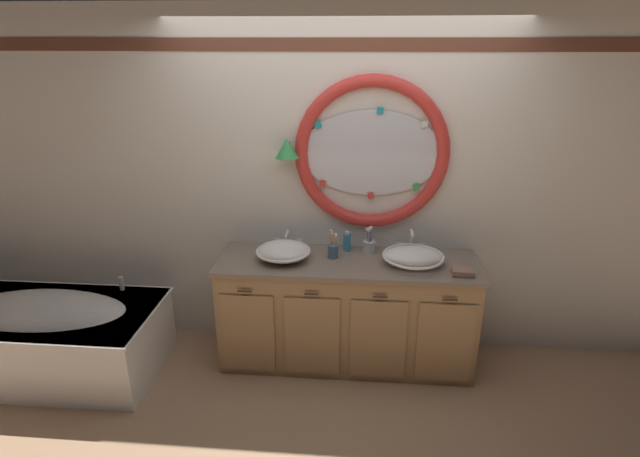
{
  "coord_description": "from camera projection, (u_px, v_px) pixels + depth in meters",
  "views": [
    {
      "loc": [
        0.16,
        -3.04,
        2.36
      ],
      "look_at": [
        -0.12,
        0.25,
        1.09
      ],
      "focal_mm": 27.91,
      "sensor_mm": 36.0,
      "label": 1
    }
  ],
  "objects": [
    {
      "name": "toothbrush_holder_left",
      "position": [
        333.0,
        250.0,
        3.65
      ],
      "size": [
        0.08,
        0.08,
        0.23
      ],
      "color": "slate",
      "rests_on": "vanity_counter"
    },
    {
      "name": "faucet_set_right",
      "position": [
        411.0,
        243.0,
        3.74
      ],
      "size": [
        0.23,
        0.15,
        0.18
      ],
      "color": "silver",
      "rests_on": "vanity_counter"
    },
    {
      "name": "sink_basin_right",
      "position": [
        413.0,
        256.0,
        3.54
      ],
      "size": [
        0.44,
        0.44,
        0.12
      ],
      "color": "white",
      "rests_on": "vanity_counter"
    },
    {
      "name": "faucet_set_left",
      "position": [
        288.0,
        241.0,
        3.82
      ],
      "size": [
        0.24,
        0.15,
        0.14
      ],
      "color": "silver",
      "rests_on": "vanity_counter"
    },
    {
      "name": "bathtub",
      "position": [
        46.0,
        333.0,
        3.68
      ],
      "size": [
        1.66,
        0.85,
        0.63
      ],
      "color": "white",
      "rests_on": "ground_plane"
    },
    {
      "name": "soap_dispenser",
      "position": [
        347.0,
        242.0,
        3.77
      ],
      "size": [
        0.06,
        0.06,
        0.16
      ],
      "color": "#388EBC",
      "rests_on": "vanity_counter"
    },
    {
      "name": "vanity_counter",
      "position": [
        346.0,
        311.0,
        3.77
      ],
      "size": [
        1.91,
        0.6,
        0.84
      ],
      "color": "tan",
      "rests_on": "ground_plane"
    },
    {
      "name": "back_wall_assembly",
      "position": [
        342.0,
        184.0,
        3.75
      ],
      "size": [
        6.4,
        0.26,
        2.6
      ],
      "color": "silver",
      "rests_on": "ground_plane"
    },
    {
      "name": "toothbrush_holder_right",
      "position": [
        369.0,
        246.0,
        3.74
      ],
      "size": [
        0.1,
        0.1,
        0.21
      ],
      "color": "silver",
      "rests_on": "vanity_counter"
    },
    {
      "name": "folded_hand_towel",
      "position": [
        462.0,
        272.0,
        3.4
      ],
      "size": [
        0.15,
        0.11,
        0.04
      ],
      "color": "#936B56",
      "rests_on": "vanity_counter"
    },
    {
      "name": "sink_basin_left",
      "position": [
        283.0,
        251.0,
        3.61
      ],
      "size": [
        0.4,
        0.4,
        0.13
      ],
      "color": "white",
      "rests_on": "vanity_counter"
    },
    {
      "name": "ground_plane",
      "position": [
        333.0,
        379.0,
        3.68
      ],
      "size": [
        14.0,
        14.0,
        0.0
      ],
      "primitive_type": "plane",
      "color": "tan"
    }
  ]
}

